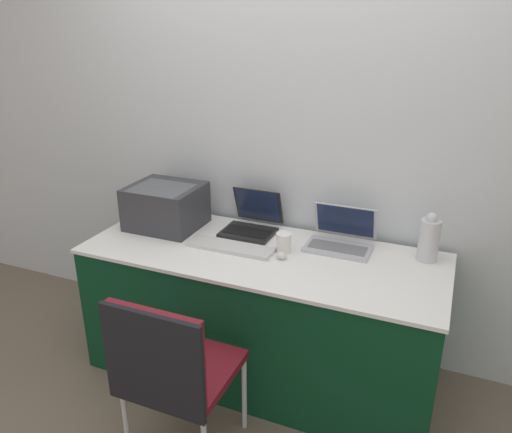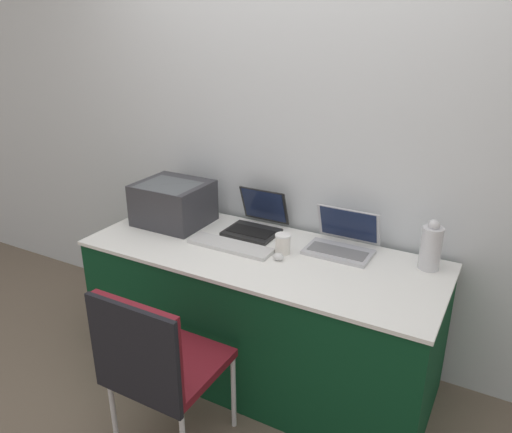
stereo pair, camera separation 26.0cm
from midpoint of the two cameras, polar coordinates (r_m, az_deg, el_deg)
ground_plane at (r=2.79m, az=-0.45°, el=-21.21°), size 14.00×14.00×0.00m
wall_back at (r=2.83m, az=7.50°, el=9.28°), size 8.00×0.05×2.60m
table at (r=2.81m, az=3.21°, el=-11.08°), size 1.90×0.74×0.76m
printer at (r=2.97m, az=-7.01°, el=1.66°), size 0.40×0.36×0.25m
laptop_left at (r=2.87m, az=2.62°, el=-0.70°), size 0.29×0.30×0.23m
laptop_right at (r=2.69m, az=12.56°, el=-2.90°), size 0.34×0.28×0.21m
external_keyboard at (r=2.67m, az=-0.16°, el=-3.44°), size 0.48×0.13×0.02m
coffee_cup at (r=2.60m, az=5.94°, el=-3.18°), size 0.08×0.08×0.11m
mouse at (r=2.54m, az=5.52°, el=-4.66°), size 0.06×0.05×0.04m
metal_pitcher at (r=2.60m, az=22.13°, el=-3.27°), size 0.10×0.10×0.26m
chair at (r=2.23m, az=-8.22°, el=-16.03°), size 0.45×0.46×0.87m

